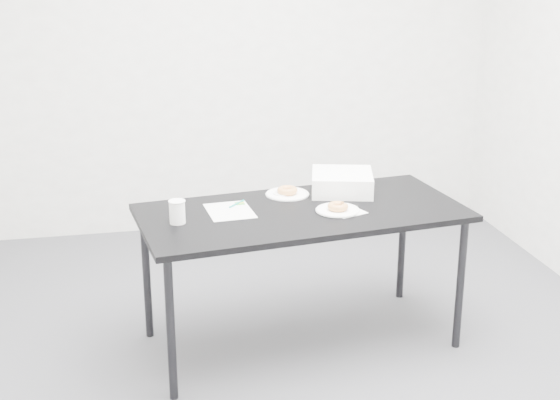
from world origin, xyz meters
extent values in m
plane|color=#444449|center=(0.00, 0.00, 0.00)|extent=(4.00, 4.00, 0.00)
cube|color=white|center=(0.00, 2.00, 1.35)|extent=(4.00, 0.02, 2.70)
cube|color=black|center=(0.18, 0.13, 0.73)|extent=(1.71, 0.96, 0.03)
cylinder|color=black|center=(-0.52, -0.28, 0.36)|extent=(0.04, 0.04, 0.71)
cylinder|color=black|center=(-0.60, 0.36, 0.36)|extent=(0.04, 0.04, 0.71)
cylinder|color=black|center=(0.97, -0.09, 0.36)|extent=(0.04, 0.04, 0.71)
cylinder|color=black|center=(0.89, 0.54, 0.36)|extent=(0.04, 0.04, 0.71)
cube|color=white|center=(-0.18, 0.19, 0.74)|extent=(0.24, 0.30, 0.00)
cube|color=green|center=(-0.11, 0.29, 0.75)|extent=(0.05, 0.05, 0.00)
cylinder|color=#0B7E74|center=(-0.13, 0.27, 0.75)|extent=(0.09, 0.10, 0.01)
cube|color=white|center=(0.40, 0.06, 0.74)|extent=(0.20, 0.20, 0.00)
cylinder|color=white|center=(0.36, 0.07, 0.75)|extent=(0.22, 0.22, 0.01)
torus|color=#DA8345|center=(0.36, 0.07, 0.77)|extent=(0.13, 0.13, 0.03)
cylinder|color=white|center=(0.16, 0.39, 0.74)|extent=(0.23, 0.23, 0.01)
torus|color=#DA8345|center=(0.16, 0.39, 0.77)|extent=(0.15, 0.15, 0.04)
cylinder|color=white|center=(-0.45, 0.07, 0.80)|extent=(0.08, 0.08, 0.11)
cylinder|color=white|center=(0.14, 0.39, 0.75)|extent=(0.10, 0.10, 0.01)
cube|color=white|center=(0.46, 0.38, 0.80)|extent=(0.39, 0.39, 0.11)
camera|label=1|loc=(-0.68, -3.48, 2.03)|focal=50.00mm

